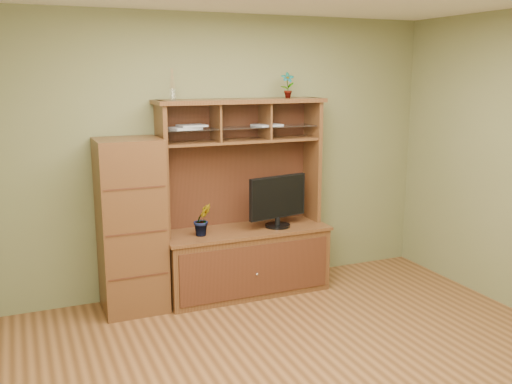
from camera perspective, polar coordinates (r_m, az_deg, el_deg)
room at (r=3.86m, az=6.65°, el=-0.10°), size 4.54×4.04×2.74m
media_hutch at (r=5.63m, az=-1.17°, el=-4.88°), size 1.66×0.61×1.90m
monitor at (r=5.58m, az=2.19°, el=-0.82°), size 0.64×0.25×0.51m
orchid_plant at (r=5.33m, az=-5.37°, el=-2.76°), size 0.18×0.15×0.31m
top_plant at (r=5.67m, az=3.17°, el=10.63°), size 0.15×0.12×0.25m
reed_diffuser at (r=5.26m, az=-8.35°, el=10.28°), size 0.06×0.06×0.28m
magazines at (r=5.40m, az=-4.16°, el=6.56°), size 1.13×0.26×0.04m
side_cabinet at (r=5.26m, az=-12.37°, el=-3.34°), size 0.56×0.51×1.58m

